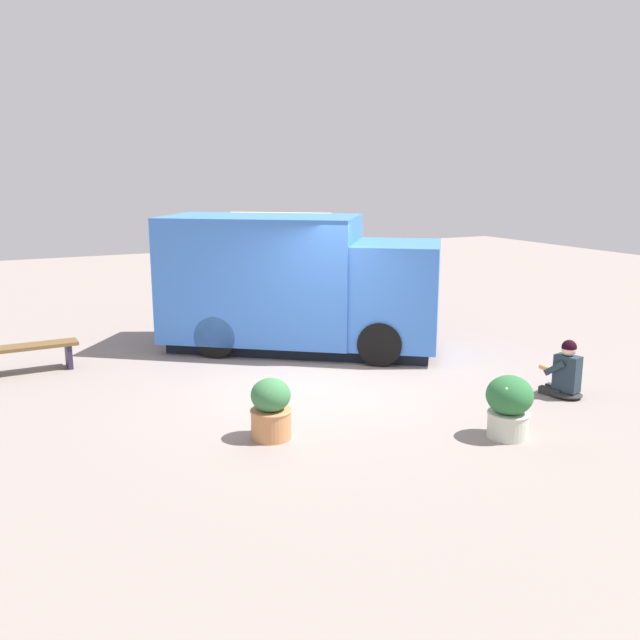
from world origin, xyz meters
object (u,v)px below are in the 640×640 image
at_px(person_customer, 565,373).
at_px(plaza_bench, 29,352).
at_px(food_truck, 295,286).
at_px(planter_flowering_near, 509,405).
at_px(planter_flowering_far, 271,409).

xyz_separation_m(person_customer, plaza_bench, (5.05, 7.29, -0.00)).
xyz_separation_m(food_truck, person_customer, (-4.53, -2.49, -0.87)).
relative_size(food_truck, planter_flowering_near, 6.49).
height_order(food_truck, planter_flowering_far, food_truck).
distance_m(planter_flowering_near, planter_flowering_far, 3.09).
relative_size(food_truck, planter_flowering_far, 6.70).
bearing_deg(plaza_bench, planter_flowering_near, -137.95).
height_order(person_customer, planter_flowering_near, person_customer).
distance_m(food_truck, planter_flowering_near, 5.52).
height_order(planter_flowering_near, planter_flowering_far, planter_flowering_near).
relative_size(person_customer, planter_flowering_far, 1.12).
bearing_deg(planter_flowering_far, food_truck, -28.30).
bearing_deg(planter_flowering_far, planter_flowering_near, -115.86).
bearing_deg(planter_flowering_near, person_customer, -64.72).
bearing_deg(plaza_bench, planter_flowering_far, -150.61).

